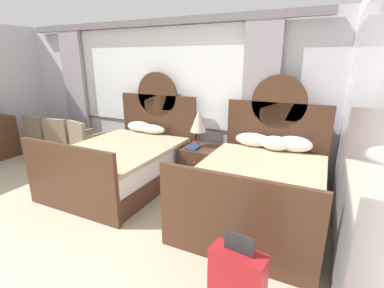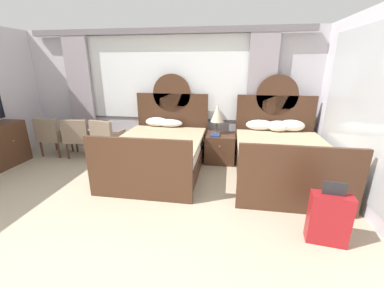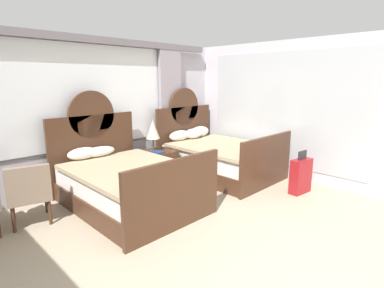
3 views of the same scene
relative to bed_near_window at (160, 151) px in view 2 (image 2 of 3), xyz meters
name	(u,v)px [view 2 (image 2 of 3)]	position (x,y,z in m)	size (l,w,h in m)	color
wall_back_window	(167,88)	(-0.16, 1.23, 1.06)	(6.58, 0.22, 2.70)	silver
bed_near_window	(160,151)	(0.00, 0.00, 0.00)	(1.60, 2.22, 1.77)	#472B1C
bed_near_mirror	(281,157)	(2.22, 0.01, 0.01)	(1.60, 2.22, 1.77)	#472B1C
nightstand_between_beds	(220,148)	(1.11, 0.62, -0.08)	(0.60, 0.62, 0.59)	#472B1C
table_lamp_on_nightstand	(217,113)	(1.03, 0.65, 0.64)	(0.27, 0.27, 0.61)	brown
book_on_nightstand	(215,135)	(1.01, 0.50, 0.23)	(0.18, 0.26, 0.03)	navy
armchair_by_window_left	(107,137)	(-1.29, 0.40, 0.11)	(0.64, 0.64, 0.86)	#84705B
armchair_by_window_centre	(79,135)	(-1.94, 0.39, 0.11)	(0.61, 0.61, 0.86)	#84705B
armchair_by_window_right	(53,134)	(-2.57, 0.39, 0.11)	(0.56, 0.56, 0.86)	#84705B
suitcase_on_floor	(329,218)	(2.43, -1.69, -0.07)	(0.44, 0.23, 0.76)	maroon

